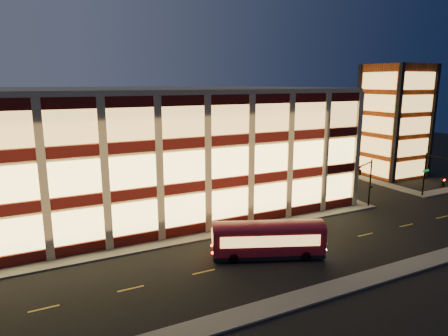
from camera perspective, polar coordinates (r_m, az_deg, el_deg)
ground at (r=39.48m, az=-3.81°, el=-10.50°), size 200.00×200.00×0.00m
sidewalk_office_south at (r=39.35m, az=-8.49°, el=-10.57°), size 54.00×2.00×0.15m
sidewalk_office_east at (r=64.53m, az=9.16°, el=-1.53°), size 2.00×30.00×0.15m
sidewalk_tower_west at (r=71.43m, az=16.34°, el=-0.55°), size 2.00×30.00×0.15m
sidewalk_near at (r=29.18m, az=6.84°, el=-19.14°), size 100.00×2.00×0.15m
office_building at (r=52.34m, az=-14.19°, el=3.07°), size 50.45×30.45×14.50m
stair_tower at (r=70.95m, az=23.11°, el=6.19°), size 8.60×8.60×18.00m
traffic_signal_far at (r=50.85m, az=19.70°, el=-1.14°), size 3.79×1.87×6.00m
traffic_signal_right at (r=58.95m, az=27.91°, el=-0.11°), size 1.20×4.37×6.00m
trolley_bus at (r=35.81m, az=6.30°, el=-9.81°), size 9.95×6.03×3.31m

